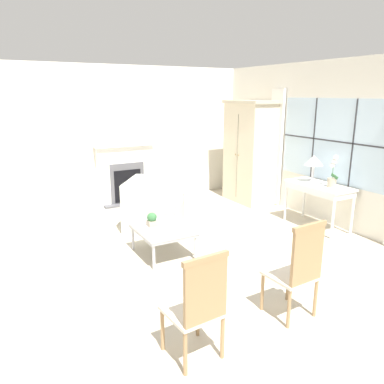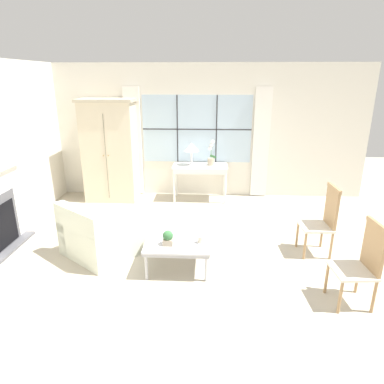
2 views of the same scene
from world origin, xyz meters
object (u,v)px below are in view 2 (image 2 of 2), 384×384
object	(u,v)px
armoire	(110,150)
armchair_upholstered	(100,238)
potted_plant_small	(168,238)
potted_orchid	(211,156)
coffee_table	(178,244)
accent_chair_wooden	(363,260)
pillar_candle	(201,240)
table_lamp	(191,148)
side_chair_wooden	(324,218)
console_table	(200,169)

from	to	relation	value
armoire	armchair_upholstered	xyz separation A→B (m)	(0.47, -2.43, -0.80)
armoire	potted_plant_small	size ratio (longest dim) A/B	10.55
armoire	potted_orchid	distance (m)	2.11
armchair_upholstered	coffee_table	xyz separation A→B (m)	(1.19, -0.34, 0.11)
armchair_upholstered	coffee_table	world-z (taller)	armchair_upholstered
accent_chair_wooden	potted_orchid	bearing A→B (deg)	116.13
pillar_candle	potted_plant_small	bearing A→B (deg)	-171.43
table_lamp	potted_plant_small	size ratio (longest dim) A/B	2.33
accent_chair_wooden	coffee_table	world-z (taller)	accent_chair_wooden
pillar_candle	armoire	bearing A→B (deg)	125.02
table_lamp	accent_chair_wooden	xyz separation A→B (m)	(2.13, -3.50, -0.56)
potted_plant_small	pillar_candle	distance (m)	0.44
table_lamp	pillar_candle	size ratio (longest dim) A/B	3.99
armoire	side_chair_wooden	bearing A→B (deg)	-30.83
pillar_candle	accent_chair_wooden	bearing A→B (deg)	-18.24
armchair_upholstered	coffee_table	bearing A→B (deg)	-15.99
potted_orchid	accent_chair_wooden	bearing A→B (deg)	-63.87
console_table	coffee_table	distance (m)	2.84
accent_chair_wooden	pillar_candle	size ratio (longest dim) A/B	8.68
table_lamp	side_chair_wooden	world-z (taller)	table_lamp
potted_orchid	potted_plant_small	distance (m)	3.05
side_chair_wooden	pillar_candle	distance (m)	1.88
console_table	armchair_upholstered	distance (m)	2.88
potted_orchid	side_chair_wooden	distance (m)	2.87
armoire	pillar_candle	xyz separation A→B (m)	(1.98, -2.82, -0.60)
coffee_table	potted_orchid	bearing A→B (deg)	81.21
coffee_table	armoire	bearing A→B (deg)	121.00
potted_orchid	potted_plant_small	xyz separation A→B (m)	(-0.56, -2.97, -0.43)
pillar_candle	console_table	bearing A→B (deg)	91.93
table_lamp	coffee_table	size ratio (longest dim) A/B	0.53
table_lamp	accent_chair_wooden	size ratio (longest dim) A/B	0.46
console_table	pillar_candle	world-z (taller)	console_table
accent_chair_wooden	armoire	bearing A→B (deg)	138.14
armoire	console_table	size ratio (longest dim) A/B	1.84
armchair_upholstered	potted_orchid	bearing A→B (deg)	56.92
console_table	table_lamp	world-z (taller)	table_lamp
side_chair_wooden	accent_chair_wooden	size ratio (longest dim) A/B	1.04
armoire	coffee_table	xyz separation A→B (m)	(1.67, -2.77, -0.69)
potted_orchid	pillar_candle	bearing A→B (deg)	-92.58
potted_orchid	accent_chair_wooden	distance (m)	3.93
armchair_upholstered	potted_plant_small	size ratio (longest dim) A/B	6.55
table_lamp	potted_orchid	xyz separation A→B (m)	(0.41, 0.01, -0.18)
coffee_table	potted_plant_small	bearing A→B (deg)	-137.63
accent_chair_wooden	potted_plant_small	size ratio (longest dim) A/B	5.08
table_lamp	potted_orchid	size ratio (longest dim) A/B	0.88
console_table	coffee_table	world-z (taller)	console_table
side_chair_wooden	potted_orchid	bearing A→B (deg)	125.40
console_table	potted_orchid	world-z (taller)	potted_orchid
accent_chair_wooden	potted_plant_small	bearing A→B (deg)	166.59
pillar_candle	potted_orchid	bearing A→B (deg)	87.42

